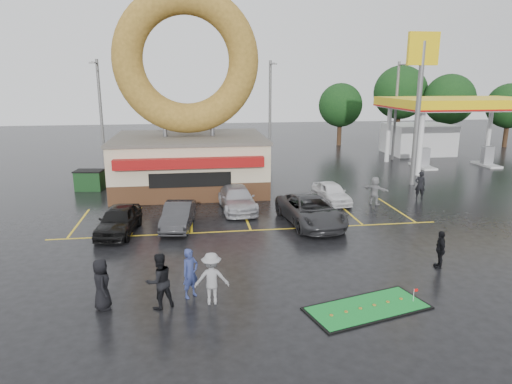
{
  "coord_description": "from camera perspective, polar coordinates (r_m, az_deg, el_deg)",
  "views": [
    {
      "loc": [
        -2.85,
        -18.53,
        7.6
      ],
      "look_at": [
        0.17,
        2.69,
        2.2
      ],
      "focal_mm": 32.0,
      "sensor_mm": 36.0,
      "label": 1
    }
  ],
  "objects": [
    {
      "name": "ground",
      "position": [
        20.23,
        0.61,
        -7.92
      ],
      "size": [
        120.0,
        120.0,
        0.0
      ],
      "primitive_type": "plane",
      "color": "black",
      "rests_on": "ground"
    },
    {
      "name": "donut_shop",
      "position": [
        31.66,
        -8.41,
        8.31
      ],
      "size": [
        10.2,
        8.7,
        13.5
      ],
      "color": "#472B19",
      "rests_on": "ground"
    },
    {
      "name": "gas_station",
      "position": [
        45.77,
        22.13,
        8.23
      ],
      "size": [
        12.3,
        13.65,
        5.9
      ],
      "color": "silver",
      "rests_on": "ground"
    },
    {
      "name": "shell_sign",
      "position": [
        34.4,
        19.87,
        12.96
      ],
      "size": [
        2.2,
        0.36,
        10.6
      ],
      "color": "slate",
      "rests_on": "ground"
    },
    {
      "name": "streetlight_left",
      "position": [
        39.21,
        -18.83,
        9.28
      ],
      "size": [
        0.4,
        2.21,
        9.0
      ],
      "color": "slate",
      "rests_on": "ground"
    },
    {
      "name": "streetlight_mid",
      "position": [
        40.14,
        1.78,
        10.11
      ],
      "size": [
        0.4,
        2.21,
        9.0
      ],
      "color": "slate",
      "rests_on": "ground"
    },
    {
      "name": "streetlight_right",
      "position": [
        44.72,
        17.12,
        9.92
      ],
      "size": [
        0.4,
        2.21,
        9.0
      ],
      "color": "slate",
      "rests_on": "ground"
    },
    {
      "name": "tree_far_a",
      "position": [
        56.51,
        23.03,
        10.6
      ],
      "size": [
        5.6,
        5.6,
        8.0
      ],
      "color": "#332114",
      "rests_on": "ground"
    },
    {
      "name": "tree_far_b",
      "position": [
        58.22,
        29.12,
        9.38
      ],
      "size": [
        4.9,
        4.9,
        7.0
      ],
      "color": "#332114",
      "rests_on": "ground"
    },
    {
      "name": "tree_far_c",
      "position": [
        58.14,
        17.6,
        11.77
      ],
      "size": [
        6.3,
        6.3,
        9.0
      ],
      "color": "#332114",
      "rests_on": "ground"
    },
    {
      "name": "tree_far_d",
      "position": [
        53.36,
        10.51,
        10.62
      ],
      "size": [
        4.9,
        4.9,
        7.0
      ],
      "color": "#332114",
      "rests_on": "ground"
    },
    {
      "name": "car_black",
      "position": [
        23.76,
        -16.78,
        -3.36
      ],
      "size": [
        2.18,
        4.3,
        1.4
      ],
      "primitive_type": "imported",
      "rotation": [
        0.0,
        0.0,
        -0.13
      ],
      "color": "black",
      "rests_on": "ground"
    },
    {
      "name": "car_dgrey",
      "position": [
        23.95,
        -9.7,
        -2.92
      ],
      "size": [
        1.9,
        4.12,
        1.31
      ],
      "primitive_type": "imported",
      "rotation": [
        0.0,
        0.0,
        -0.13
      ],
      "color": "#2C2C2F",
      "rests_on": "ground"
    },
    {
      "name": "car_silver",
      "position": [
        26.8,
        -2.37,
        -0.84
      ],
      "size": [
        2.14,
        4.76,
        1.35
      ],
      "primitive_type": "imported",
      "rotation": [
        0.0,
        0.0,
        0.05
      ],
      "color": "#ADAEB3",
      "rests_on": "ground"
    },
    {
      "name": "car_grey",
      "position": [
        24.33,
        6.81,
        -2.31
      ],
      "size": [
        3.11,
        5.67,
        1.51
      ],
      "primitive_type": "imported",
      "rotation": [
        0.0,
        0.0,
        0.12
      ],
      "color": "#313134",
      "rests_on": "ground"
    },
    {
      "name": "car_white",
      "position": [
        28.72,
        9.4,
        -0.06
      ],
      "size": [
        1.88,
        3.92,
        1.29
      ],
      "primitive_type": "imported",
      "rotation": [
        0.0,
        0.0,
        0.1
      ],
      "color": "white",
      "rests_on": "ground"
    },
    {
      "name": "person_blue",
      "position": [
        16.48,
        -8.21,
        -10.01
      ],
      "size": [
        0.78,
        0.74,
        1.8
      ],
      "primitive_type": "imported",
      "rotation": [
        0.0,
        0.0,
        0.67
      ],
      "color": "navy",
      "rests_on": "ground"
    },
    {
      "name": "person_blackjkt",
      "position": [
        15.9,
        -11.99,
        -10.82
      ],
      "size": [
        1.18,
        1.1,
        1.95
      ],
      "primitive_type": "imported",
      "rotation": [
        0.0,
        0.0,
        3.64
      ],
      "color": "black",
      "rests_on": "ground"
    },
    {
      "name": "person_hoodie",
      "position": [
        15.93,
        -5.57,
        -10.7
      ],
      "size": [
        1.21,
        0.72,
        1.85
      ],
      "primitive_type": "imported",
      "rotation": [
        0.0,
        0.0,
        3.11
      ],
      "color": "gray",
      "rests_on": "ground"
    },
    {
      "name": "person_bystander",
      "position": [
        16.37,
        -18.74,
        -10.86
      ],
      "size": [
        0.76,
        0.98,
        1.78
      ],
      "primitive_type": "imported",
      "rotation": [
        0.0,
        0.0,
        1.82
      ],
      "color": "black",
      "rests_on": "ground"
    },
    {
      "name": "person_cameraman",
      "position": [
        20.22,
        22.03,
        -6.65
      ],
      "size": [
        0.6,
        0.98,
        1.57
      ],
      "primitive_type": "imported",
      "rotation": [
        0.0,
        0.0,
        -1.82
      ],
      "color": "black",
      "rests_on": "ground"
    },
    {
      "name": "person_walker_near",
      "position": [
        28.83,
        14.64,
        0.17
      ],
      "size": [
        1.46,
        1.54,
        1.74
      ],
      "primitive_type": "imported",
      "rotation": [
        0.0,
        0.0,
        2.3
      ],
      "color": "gray",
      "rests_on": "ground"
    },
    {
      "name": "person_walker_far",
      "position": [
        30.99,
        19.82,
        0.81
      ],
      "size": [
        0.75,
        0.59,
        1.8
      ],
      "primitive_type": "imported",
      "rotation": [
        0.0,
        0.0,
        2.88
      ],
      "color": "black",
      "rests_on": "ground"
    },
    {
      "name": "dumpster",
      "position": [
        33.65,
        -20.07,
        1.35
      ],
      "size": [
        1.96,
        1.45,
        1.3
      ],
      "primitive_type": "cube",
      "rotation": [
        0.0,
        0.0,
        -0.15
      ],
      "color": "#173C1A",
      "rests_on": "ground"
    },
    {
      "name": "putting_green",
      "position": [
        16.34,
        13.75,
        -13.89
      ],
      "size": [
        4.52,
        2.85,
        0.53
      ],
      "color": "black",
      "rests_on": "ground"
    }
  ]
}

